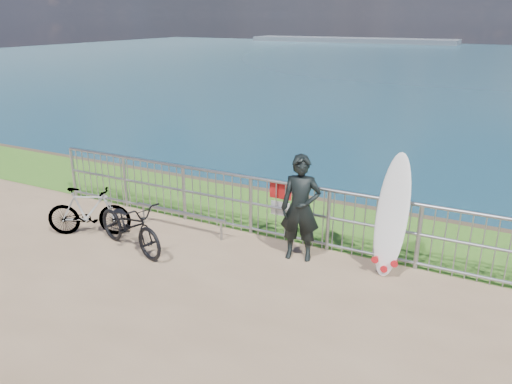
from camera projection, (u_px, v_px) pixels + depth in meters
The scene contains 8 objects.
grass_strip at pixel (298, 217), 10.07m from camera, with size 120.00×120.00×0.00m, color #32661C.
seascape at pixel (351, 43), 151.48m from camera, with size 260.00×260.00×5.00m.
railing at pixel (276, 209), 8.95m from camera, with size 10.06×0.10×1.13m.
surfer at pixel (301, 208), 8.13m from camera, with size 0.65×0.43×1.79m, color black.
surfboard at pixel (391, 220), 7.66m from camera, with size 0.57×0.52×1.95m.
bicycle_near at pixel (130, 225), 8.58m from camera, with size 0.61×1.74×0.91m, color black.
bicycle_far at pixel (89, 212), 9.16m from camera, with size 0.43×1.54×0.92m, color black.
bike_rack at pixel (180, 214), 9.36m from camera, with size 1.98×0.05×0.41m.
Camera 1 is at (3.54, -5.96, 3.87)m, focal length 35.00 mm.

